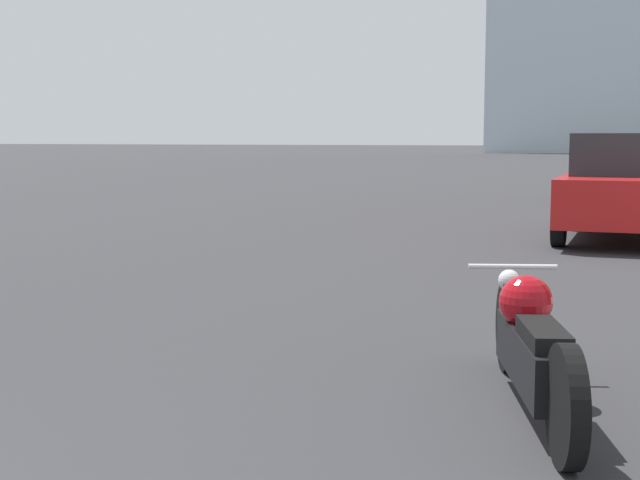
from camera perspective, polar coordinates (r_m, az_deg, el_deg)
name	(u,v)px	position (r m, az deg, el deg)	size (l,w,h in m)	color
motorcycle	(532,346)	(5.72, 13.39, -6.61)	(1.01, 2.47, 0.81)	black
parked_car_red	(623,187)	(15.62, 18.84, 3.24)	(2.03, 4.54, 1.76)	red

